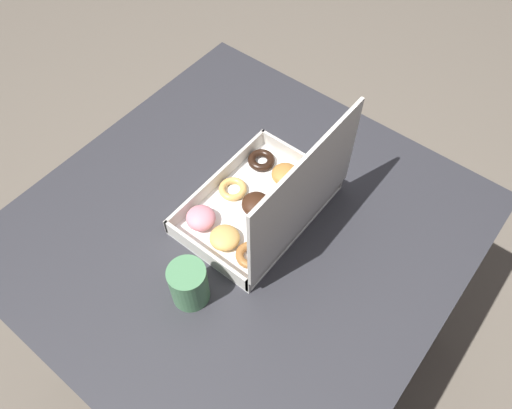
{
  "coord_description": "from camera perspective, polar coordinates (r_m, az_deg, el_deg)",
  "views": [
    {
      "loc": [
        0.48,
        0.43,
        1.78
      ],
      "look_at": [
        -0.06,
        -0.0,
        0.8
      ],
      "focal_mm": 35.0,
      "sensor_mm": 36.0,
      "label": 1
    }
  ],
  "objects": [
    {
      "name": "donut_box",
      "position": [
        1.16,
        1.16,
        0.15
      ],
      "size": [
        0.37,
        0.26,
        0.31
      ],
      "color": "white",
      "rests_on": "dining_table"
    },
    {
      "name": "ground_plane",
      "position": [
        1.89,
        -1.08,
        -15.24
      ],
      "size": [
        8.0,
        8.0,
        0.0
      ],
      "primitive_type": "plane",
      "color": "#6B6054"
    },
    {
      "name": "dining_table",
      "position": [
        1.28,
        -1.54,
        -5.05
      ],
      "size": [
        1.0,
        0.98,
        0.78
      ],
      "color": "#2D2D33",
      "rests_on": "ground_plane"
    },
    {
      "name": "coffee_mug",
      "position": [
        1.06,
        -7.7,
        -8.96
      ],
      "size": [
        0.08,
        0.08,
        0.11
      ],
      "color": "#4C8456",
      "rests_on": "dining_table"
    }
  ]
}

